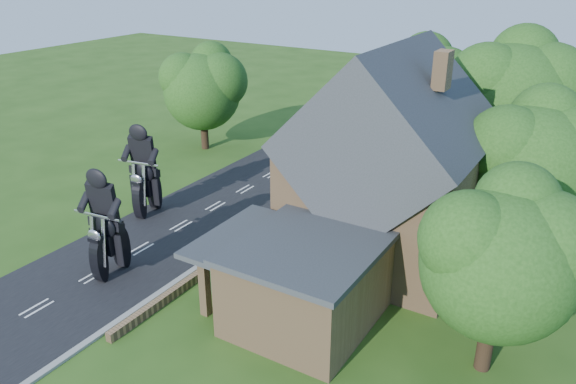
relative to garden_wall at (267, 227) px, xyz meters
The scene contains 19 objects.
ground 6.60m from the garden_wall, 130.70° to the right, with size 120.00×120.00×0.00m, color #264914.
road 6.60m from the garden_wall, 130.70° to the right, with size 7.00×80.00×0.02m, color black.
kerb 5.04m from the garden_wall, 97.41° to the right, with size 0.30×80.00×0.12m, color gray.
garden_wall is the anchor object (origin of this frame).
house 7.52m from the garden_wall, ahead, with size 9.54×8.64×10.24m.
annex 8.19m from the garden_wall, 46.16° to the right, with size 7.05×5.94×3.44m.
tree_annex_side 14.45m from the garden_wall, 20.89° to the right, with size 5.64×5.20×7.48m.
tree_house_right 13.80m from the garden_wall, 16.32° to the left, with size 6.51×6.00×8.40m.
tree_behind_house 16.06m from the garden_wall, 48.43° to the left, with size 7.81×7.20×10.08m.
tree_behind_left 13.88m from the garden_wall, 72.34° to the left, with size 6.94×6.40×9.16m.
tree_far_road 15.13m from the garden_wall, 140.77° to the left, with size 6.08×5.60×7.84m.
shrub_a 6.09m from the garden_wall, 80.54° to the right, with size 0.90×0.90×1.10m, color #133C1B.
shrub_b 3.66m from the garden_wall, 74.05° to the right, with size 0.90×0.90×1.10m, color #133C1B.
shrub_c 1.46m from the garden_wall, 45.00° to the right, with size 0.90×0.90×1.10m, color #133C1B.
shrub_d 4.14m from the garden_wall, 75.96° to the left, with size 0.90×0.90×1.10m, color #133C1B.
shrub_e 6.59m from the garden_wall, 81.25° to the left, with size 0.90×0.90×1.10m, color #133C1B.
shrub_f 9.06m from the garden_wall, 83.66° to the left, with size 0.90×0.90×1.10m, color #133C1B.
motorcycle_lead 8.29m from the garden_wall, 116.46° to the right, with size 0.43×1.69×1.57m, color black, non-canonical shape.
motorcycle_follow 7.18m from the garden_wall, 165.98° to the right, with size 0.43×1.71×1.59m, color black, non-canonical shape.
Camera 1 is at (19.19, -17.28, 13.69)m, focal length 35.00 mm.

